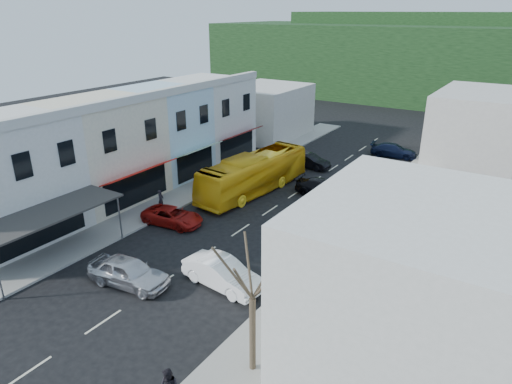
% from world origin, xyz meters
% --- Properties ---
extents(ground, '(120.00, 120.00, 0.00)m').
position_xyz_m(ground, '(0.00, 0.00, 0.00)').
color(ground, black).
rests_on(ground, ground).
extents(sidewalk_left, '(3.00, 52.00, 0.15)m').
position_xyz_m(sidewalk_left, '(-7.50, 10.00, 0.07)').
color(sidewalk_left, gray).
rests_on(sidewalk_left, ground).
extents(sidewalk_right, '(3.00, 52.00, 0.15)m').
position_xyz_m(sidewalk_right, '(7.50, 10.00, 0.07)').
color(sidewalk_right, gray).
rests_on(sidewalk_right, ground).
extents(shopfront_row, '(8.25, 30.00, 8.00)m').
position_xyz_m(shopfront_row, '(-12.49, 5.00, 4.00)').
color(shopfront_row, beige).
rests_on(shopfront_row, ground).
extents(right_building, '(8.00, 9.00, 8.00)m').
position_xyz_m(right_building, '(13.50, -4.00, 4.00)').
color(right_building, beige).
rests_on(right_building, ground).
extents(distant_block_left, '(8.00, 10.00, 6.00)m').
position_xyz_m(distant_block_left, '(-12.00, 27.00, 3.00)').
color(distant_block_left, '#B7B2A8').
rests_on(distant_block_left, ground).
extents(distant_block_right, '(8.00, 12.00, 7.00)m').
position_xyz_m(distant_block_right, '(11.00, 30.00, 3.50)').
color(distant_block_right, '#B7B2A8').
rests_on(distant_block_right, ground).
extents(hillside, '(80.00, 26.00, 14.00)m').
position_xyz_m(hillside, '(-1.45, 65.09, 6.73)').
color(hillside, black).
rests_on(hillside, ground).
extents(bus, '(3.64, 11.79, 3.10)m').
position_xyz_m(bus, '(-3.15, 10.56, 1.55)').
color(bus, yellow).
rests_on(bus, ground).
extents(car_silver, '(4.60, 2.37, 1.40)m').
position_xyz_m(car_silver, '(-1.38, -4.97, 0.70)').
color(car_silver, silver).
rests_on(car_silver, ground).
extents(car_white, '(4.57, 2.26, 1.40)m').
position_xyz_m(car_white, '(3.08, -2.26, 0.70)').
color(car_white, white).
rests_on(car_white, ground).
extents(car_red, '(4.79, 2.44, 1.40)m').
position_xyz_m(car_red, '(-4.64, 2.16, 0.70)').
color(car_red, maroon).
rests_on(car_red, ground).
extents(car_black_near, '(4.53, 1.91, 1.40)m').
position_xyz_m(car_black_near, '(2.14, 12.90, 0.70)').
color(car_black_near, black).
rests_on(car_black_near, ground).
extents(car_black_far, '(4.53, 2.14, 1.40)m').
position_xyz_m(car_black_far, '(-2.08, 18.86, 0.70)').
color(car_black_far, black).
rests_on(car_black_far, ground).
extents(car_navy_far, '(4.70, 2.40, 1.40)m').
position_xyz_m(car_navy_far, '(3.76, 26.82, 0.70)').
color(car_navy_far, black).
rests_on(car_navy_far, ground).
extents(pedestrian_left, '(0.57, 0.70, 1.70)m').
position_xyz_m(pedestrian_left, '(-6.85, 3.34, 1.00)').
color(pedestrian_left, black).
rests_on(pedestrian_left, sidewalk_left).
extents(direction_sign, '(1.37, 1.74, 3.58)m').
position_xyz_m(direction_sign, '(5.80, 0.13, 1.79)').
color(direction_sign, '#095324').
rests_on(direction_sign, ground).
extents(street_tree, '(4.01, 4.01, 7.30)m').
position_xyz_m(street_tree, '(8.00, -6.75, 3.65)').
color(street_tree, '#352A1E').
rests_on(street_tree, ground).
extents(traffic_signal, '(1.09, 1.30, 5.06)m').
position_xyz_m(traffic_signal, '(6.60, 31.34, 2.53)').
color(traffic_signal, black).
rests_on(traffic_signal, ground).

